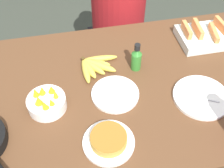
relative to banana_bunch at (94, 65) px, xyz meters
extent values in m
plane|color=#383D33|center=(0.06, -0.15, -0.76)|extent=(14.00, 14.00, 0.00)
cube|color=brown|center=(0.06, -0.15, -0.04)|extent=(1.84, 0.96, 0.03)
cylinder|color=brown|center=(0.92, 0.26, -0.41)|extent=(0.07, 0.07, 0.71)
ellipsoid|color=gold|center=(-0.05, -0.03, 0.00)|extent=(0.04, 0.17, 0.03)
ellipsoid|color=gold|center=(-0.03, -0.02, 0.00)|extent=(0.08, 0.15, 0.04)
ellipsoid|color=gold|center=(-0.01, -0.01, 0.00)|extent=(0.12, 0.15, 0.04)
ellipsoid|color=gold|center=(0.02, -0.01, 0.00)|extent=(0.18, 0.15, 0.04)
ellipsoid|color=gold|center=(0.01, 0.02, 0.00)|extent=(0.15, 0.09, 0.03)
ellipsoid|color=gold|center=(0.04, 0.04, 0.00)|extent=(0.19, 0.04, 0.03)
cylinder|color=#4C3819|center=(-0.05, 0.05, 0.00)|extent=(0.02, 0.02, 0.04)
cube|color=silver|center=(0.63, 0.09, 0.01)|extent=(0.27, 0.22, 0.05)
cube|color=#ED8E4C|center=(0.54, 0.12, 0.05)|extent=(0.03, 0.12, 0.05)
cube|color=#ED8E4C|center=(0.60, 0.11, 0.05)|extent=(0.03, 0.14, 0.05)
cube|color=#ED8E4C|center=(0.68, 0.07, 0.05)|extent=(0.05, 0.15, 0.04)
cube|color=#ED8E4C|center=(0.74, 0.11, 0.05)|extent=(0.03, 0.13, 0.05)
cylinder|color=white|center=(-0.01, -0.44, -0.01)|extent=(0.21, 0.21, 0.02)
cylinder|color=gold|center=(-0.01, -0.44, 0.02)|extent=(0.15, 0.15, 0.04)
cylinder|color=#9F6624|center=(-0.01, -0.44, 0.04)|extent=(0.15, 0.15, 0.00)
cylinder|color=white|center=(0.46, -0.30, -0.01)|extent=(0.26, 0.26, 0.02)
cylinder|color=silver|center=(0.47, -0.32, 0.00)|extent=(0.10, 0.06, 0.01)
cube|color=silver|center=(0.40, -0.29, 0.00)|extent=(0.05, 0.04, 0.00)
cylinder|color=white|center=(0.07, -0.20, -0.01)|extent=(0.22, 0.22, 0.02)
cylinder|color=silver|center=(0.08, -0.22, 0.00)|extent=(0.09, 0.09, 0.01)
cube|color=silver|center=(0.02, -0.16, 0.00)|extent=(0.05, 0.05, 0.00)
cylinder|color=white|center=(-0.25, -0.21, 0.01)|extent=(0.17, 0.17, 0.06)
cone|color=#F4A819|center=(-0.20, -0.20, 0.06)|extent=(0.03, 0.04, 0.05)
cone|color=#F4A819|center=(-0.22, -0.17, 0.06)|extent=(0.05, 0.05, 0.05)
cone|color=#F4A819|center=(-0.26, -0.17, 0.06)|extent=(0.05, 0.04, 0.05)
cone|color=#F4A819|center=(-0.29, -0.18, 0.06)|extent=(0.05, 0.05, 0.05)
cone|color=#F4A819|center=(-0.27, -0.23, 0.06)|extent=(0.06, 0.06, 0.05)
cone|color=#F4A819|center=(-0.25, -0.26, 0.06)|extent=(0.04, 0.04, 0.06)
cone|color=#F4A819|center=(-0.22, -0.24, 0.06)|extent=(0.04, 0.04, 0.04)
cylinder|color=#337F2D|center=(0.21, -0.04, 0.03)|extent=(0.05, 0.05, 0.10)
cone|color=#337F2D|center=(0.21, -0.04, 0.09)|extent=(0.05, 0.05, 0.03)
cylinder|color=black|center=(0.21, -0.04, 0.12)|extent=(0.03, 0.03, 0.03)
cube|color=black|center=(0.26, 0.58, -0.55)|extent=(0.40, 0.40, 0.43)
cylinder|color=maroon|center=(0.26, 0.58, -0.07)|extent=(0.36, 0.36, 0.52)
camera|label=1|loc=(-0.12, -1.02, 1.00)|focal=45.00mm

